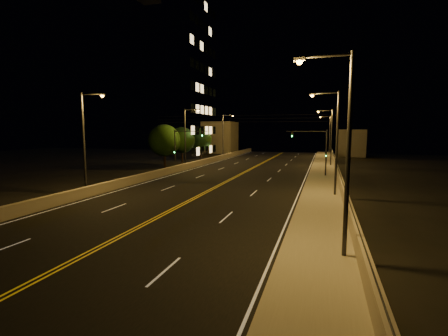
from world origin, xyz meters
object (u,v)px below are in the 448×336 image
(building_tower, at_px, (150,82))
(tree_1, at_px, (182,140))
(streetlight_5, at_px, (187,134))
(streetlight_3, at_px, (329,133))
(traffic_signal_right, at_px, (318,147))
(streetlight_2, at_px, (330,134))
(tree_2, at_px, (201,139))
(traffic_signal_left, at_px, (181,145))
(streetlight_1, at_px, (334,137))
(streetlight_4, at_px, (86,137))
(streetlight_0, at_px, (342,144))
(tree_0, at_px, (164,140))
(streetlight_6, at_px, (224,133))

(building_tower, distance_m, tree_1, 15.97)
(streetlight_5, bearing_deg, streetlight_3, 55.53)
(streetlight_3, relative_size, traffic_signal_right, 1.54)
(streetlight_2, distance_m, streetlight_3, 22.63)
(building_tower, xyz_separation_m, tree_2, (9.62, 3.96, -11.91))
(tree_1, bearing_deg, traffic_signal_left, -65.76)
(streetlight_1, distance_m, streetlight_2, 25.71)
(streetlight_2, bearing_deg, streetlight_5, -158.13)
(streetlight_4, bearing_deg, tree_1, 98.78)
(streetlight_1, height_order, streetlight_5, same)
(streetlight_1, xyz_separation_m, streetlight_3, (0.00, 48.34, 0.00))
(streetlight_5, bearing_deg, streetlight_4, -90.00)
(streetlight_0, xyz_separation_m, tree_2, (-26.09, 49.67, -1.33))
(traffic_signal_right, height_order, tree_0, tree_0)
(streetlight_4, distance_m, traffic_signal_left, 18.11)
(streetlight_0, relative_size, streetlight_3, 1.00)
(streetlight_2, xyz_separation_m, traffic_signal_left, (-20.32, -13.08, -1.54))
(streetlight_4, height_order, traffic_signal_right, streetlight_4)
(traffic_signal_right, height_order, tree_2, tree_2)
(streetlight_6, distance_m, traffic_signal_left, 24.41)
(streetlight_4, relative_size, tree_2, 1.45)
(streetlight_2, xyz_separation_m, building_tower, (-35.72, 5.29, 10.58))
(streetlight_1, xyz_separation_m, traffic_signal_right, (-1.53, 12.63, -1.54))
(streetlight_1, height_order, tree_0, streetlight_1)
(streetlight_5, distance_m, streetlight_6, 19.87)
(streetlight_0, distance_m, tree_0, 40.48)
(streetlight_5, xyz_separation_m, tree_2, (-4.64, 17.86, -1.33))
(building_tower, bearing_deg, streetlight_0, -52.00)
(streetlight_3, distance_m, streetlight_5, 37.90)
(tree_1, bearing_deg, streetlight_2, -0.32)
(streetlight_6, bearing_deg, streetlight_2, -27.69)
(streetlight_0, bearing_deg, streetlight_1, 90.00)
(streetlight_4, distance_m, tree_1, 31.63)
(streetlight_3, height_order, traffic_signal_right, streetlight_3)
(traffic_signal_left, bearing_deg, building_tower, 129.98)
(tree_2, bearing_deg, streetlight_0, -62.28)
(streetlight_1, distance_m, traffic_signal_right, 12.81)
(tree_1, bearing_deg, traffic_signal_right, -28.13)
(streetlight_1, bearing_deg, traffic_signal_left, 148.13)
(streetlight_6, bearing_deg, streetlight_1, -59.87)
(streetlight_2, relative_size, streetlight_3, 1.00)
(streetlight_6, relative_size, building_tower, 0.28)
(streetlight_5, relative_size, traffic_signal_right, 1.54)
(tree_2, bearing_deg, traffic_signal_left, -75.49)
(streetlight_6, distance_m, building_tower, 18.74)
(streetlight_0, height_order, tree_1, streetlight_0)
(streetlight_0, bearing_deg, streetlight_6, 112.54)
(streetlight_2, distance_m, streetlight_4, 37.77)
(building_tower, distance_m, tree_0, 21.03)
(streetlight_5, height_order, traffic_signal_right, streetlight_5)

